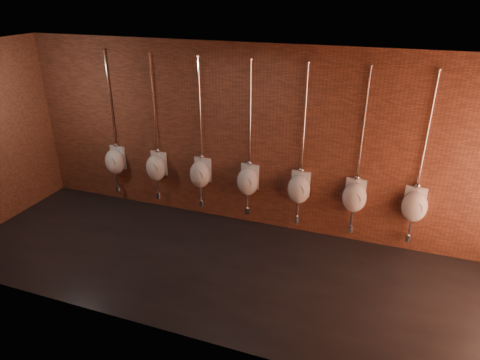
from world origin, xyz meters
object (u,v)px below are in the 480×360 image
object	(u,v)px
urinal_0	(115,161)
urinal_6	(414,205)
urinal_1	(156,167)
urinal_3	(248,180)
urinal_4	(299,188)
urinal_5	(354,196)
urinal_2	(200,173)

from	to	relation	value
urinal_0	urinal_6	size ratio (longest dim) A/B	1.00
urinal_1	urinal_3	size ratio (longest dim) A/B	1.00
urinal_0	urinal_3	bearing A→B (deg)	0.00
urinal_3	urinal_6	bearing A→B (deg)	0.00
urinal_0	urinal_4	distance (m)	3.65
urinal_5	urinal_3	bearing A→B (deg)	180.00
urinal_3	urinal_6	distance (m)	2.74
urinal_2	urinal_6	bearing A→B (deg)	0.00
urinal_1	urinal_6	bearing A→B (deg)	0.00
urinal_3	urinal_5	distance (m)	1.83
urinal_4	urinal_6	world-z (taller)	same
urinal_2	urinal_0	bearing A→B (deg)	180.00
urinal_1	urinal_5	bearing A→B (deg)	0.00
urinal_1	urinal_6	xyz separation A→B (m)	(4.57, 0.00, 0.00)
urinal_0	urinal_4	bearing A→B (deg)	0.00
urinal_0	urinal_6	world-z (taller)	same
urinal_0	urinal_3	xyz separation A→B (m)	(2.74, 0.00, 0.00)
urinal_2	urinal_4	size ratio (longest dim) A/B	1.00
urinal_2	urinal_4	xyz separation A→B (m)	(1.83, 0.00, 0.00)
urinal_1	urinal_4	distance (m)	2.74
urinal_0	urinal_5	bearing A→B (deg)	0.00
urinal_2	urinal_3	bearing A→B (deg)	0.00
urinal_0	urinal_5	size ratio (longest dim) A/B	1.00
urinal_6	urinal_4	bearing A→B (deg)	180.00
urinal_3	urinal_4	xyz separation A→B (m)	(0.91, 0.00, 0.00)
urinal_0	urinal_1	bearing A→B (deg)	0.00
urinal_5	urinal_1	bearing A→B (deg)	180.00
urinal_0	urinal_4	size ratio (longest dim) A/B	1.00
urinal_0	urinal_3	distance (m)	2.74
urinal_5	urinal_6	distance (m)	0.91
urinal_0	urinal_1	size ratio (longest dim) A/B	1.00
urinal_2	urinal_4	distance (m)	1.83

